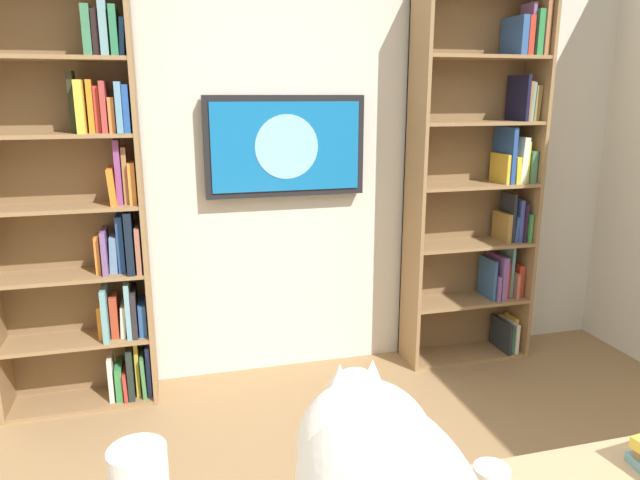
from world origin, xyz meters
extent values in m
cube|color=silver|center=(0.00, -2.23, 1.35)|extent=(4.52, 0.06, 2.70)
cube|color=#937047|center=(-1.54, -2.04, 1.12)|extent=(0.02, 0.28, 2.24)
cube|color=#937047|center=(-0.77, -2.04, 1.12)|extent=(0.02, 0.28, 2.24)
cube|color=brown|center=(-1.16, -2.17, 1.12)|extent=(0.79, 0.01, 2.24)
cube|color=#937047|center=(-1.16, -2.04, 0.01)|extent=(0.75, 0.27, 0.02)
cube|color=#937047|center=(-1.16, -2.04, 0.38)|extent=(0.75, 0.27, 0.02)
cube|color=#937047|center=(-1.16, -2.04, 0.75)|extent=(0.75, 0.27, 0.02)
cube|color=#937047|center=(-1.16, -2.04, 1.12)|extent=(0.75, 0.27, 0.02)
cube|color=#937047|center=(-1.16, -2.04, 1.49)|extent=(0.75, 0.27, 0.02)
cube|color=#937047|center=(-1.16, -2.04, 1.86)|extent=(0.75, 0.27, 0.02)
cube|color=yellow|center=(-1.51, -2.05, 0.13)|extent=(0.03, 0.13, 0.21)
cube|color=beige|center=(-1.48, -2.03, 0.12)|extent=(0.03, 0.22, 0.20)
cube|color=#31734B|center=(-1.45, -2.03, 0.10)|extent=(0.03, 0.21, 0.17)
cube|color=#22292C|center=(-1.42, -2.02, 0.12)|extent=(0.02, 0.24, 0.20)
cube|color=#C03925|center=(-1.50, -2.03, 0.49)|extent=(0.04, 0.14, 0.21)
cube|color=#A3634C|center=(-1.46, -2.05, 0.47)|extent=(0.02, 0.23, 0.17)
cube|color=#649C9D|center=(-1.44, -2.05, 0.56)|extent=(0.02, 0.15, 0.33)
cube|color=#B33022|center=(-1.40, -2.05, 0.50)|extent=(0.04, 0.17, 0.23)
cube|color=#774E8B|center=(-1.36, -2.04, 0.53)|extent=(0.04, 0.22, 0.28)
cube|color=slate|center=(-1.32, -2.02, 0.47)|extent=(0.02, 0.19, 0.16)
cube|color=#30588F|center=(-1.30, -2.04, 0.52)|extent=(0.02, 0.19, 0.26)
cube|color=#3B8541|center=(-1.51, -2.03, 0.85)|extent=(0.02, 0.20, 0.18)
cube|color=#291629|center=(-1.48, -2.03, 0.88)|extent=(0.02, 0.18, 0.24)
cube|color=#3A4D9D|center=(-1.46, -2.05, 0.89)|extent=(0.03, 0.18, 0.26)
cube|color=#324795|center=(-1.43, -2.04, 0.84)|extent=(0.03, 0.18, 0.16)
cube|color=#21262B|center=(-1.41, -2.04, 0.91)|extent=(0.02, 0.16, 0.30)
cube|color=olive|center=(-1.37, -2.04, 0.85)|extent=(0.03, 0.19, 0.18)
cube|color=#447951|center=(-1.50, -2.04, 1.23)|extent=(0.04, 0.20, 0.19)
cube|color=yellow|center=(-1.47, -2.03, 1.25)|extent=(0.02, 0.15, 0.25)
cube|color=silver|center=(-1.43, -2.05, 1.27)|extent=(0.05, 0.22, 0.28)
cube|color=gold|center=(-1.39, -2.05, 1.21)|extent=(0.04, 0.24, 0.16)
cube|color=#24478C|center=(-1.35, -2.04, 1.30)|extent=(0.03, 0.22, 0.33)
cube|color=gold|center=(-1.32, -2.03, 1.22)|extent=(0.02, 0.20, 0.18)
cube|color=olive|center=(-1.50, -2.04, 1.60)|extent=(0.05, 0.17, 0.21)
cube|color=#669E9F|center=(-1.46, -2.03, 1.61)|extent=(0.03, 0.15, 0.22)
cube|color=#97643D|center=(-1.43, -2.04, 1.61)|extent=(0.04, 0.22, 0.23)
cube|color=black|center=(-1.40, -2.02, 1.63)|extent=(0.02, 0.22, 0.26)
cube|color=#A46A45|center=(-1.50, -2.03, 2.02)|extent=(0.03, 0.20, 0.31)
cube|color=#2C8546|center=(-1.47, -2.03, 2.00)|extent=(0.04, 0.19, 0.25)
cube|color=slate|center=(-1.43, -2.03, 2.01)|extent=(0.02, 0.13, 0.29)
cube|color=#BA3325|center=(-1.40, -2.04, 1.98)|extent=(0.04, 0.22, 0.22)
cube|color=#2E5699|center=(-1.35, -2.03, 1.98)|extent=(0.04, 0.23, 0.22)
cube|color=#937047|center=(0.77, -2.04, 1.10)|extent=(0.02, 0.28, 2.19)
cube|color=brown|center=(1.16, -2.17, 1.10)|extent=(0.78, 0.01, 2.19)
cube|color=#937047|center=(1.16, -2.04, 0.01)|extent=(0.74, 0.27, 0.02)
cube|color=#937047|center=(1.16, -2.04, 0.37)|extent=(0.74, 0.27, 0.02)
cube|color=#937047|center=(1.16, -2.04, 0.73)|extent=(0.74, 0.27, 0.02)
cube|color=#937047|center=(1.16, -2.04, 1.10)|extent=(0.74, 0.27, 0.02)
cube|color=#937047|center=(1.16, -2.04, 1.46)|extent=(0.74, 0.27, 0.02)
cube|color=#937047|center=(1.16, -2.04, 1.82)|extent=(0.74, 0.27, 0.02)
cube|color=#344A9F|center=(0.81, -2.04, 0.16)|extent=(0.02, 0.15, 0.29)
cube|color=#448146|center=(0.83, -2.03, 0.14)|extent=(0.03, 0.19, 0.24)
cube|color=gold|center=(0.86, -2.05, 0.18)|extent=(0.02, 0.14, 0.33)
cube|color=#1F2A24|center=(0.90, -2.04, 0.17)|extent=(0.03, 0.21, 0.29)
cube|color=#BA322A|center=(0.93, -2.03, 0.10)|extent=(0.02, 0.20, 0.16)
cube|color=#378442|center=(0.96, -2.04, 0.11)|extent=(0.04, 0.20, 0.19)
cube|color=silver|center=(1.00, -2.02, 0.15)|extent=(0.03, 0.15, 0.25)
cube|color=#2C5698|center=(0.81, -2.03, 0.47)|extent=(0.04, 0.17, 0.18)
cube|color=#282429|center=(0.86, -2.04, 0.51)|extent=(0.03, 0.23, 0.25)
cube|color=#71A4B2|center=(0.88, -2.05, 0.53)|extent=(0.03, 0.23, 0.30)
cube|color=beige|center=(0.91, -2.04, 0.47)|extent=(0.04, 0.16, 0.17)
cube|color=#B33D24|center=(0.96, -2.03, 0.50)|extent=(0.04, 0.13, 0.23)
cube|color=#639EA6|center=(1.00, -2.02, 0.53)|extent=(0.03, 0.23, 0.29)
cube|color=orange|center=(1.03, -2.04, 0.47)|extent=(0.03, 0.14, 0.18)
cube|color=#9C5E4B|center=(0.81, -2.03, 0.87)|extent=(0.02, 0.23, 0.24)
cube|color=black|center=(0.85, -2.02, 0.91)|extent=(0.04, 0.24, 0.33)
cube|color=#254A8C|center=(0.90, -2.04, 0.89)|extent=(0.03, 0.15, 0.30)
cube|color=#698EB3|center=(0.93, -2.04, 0.84)|extent=(0.05, 0.12, 0.19)
cube|color=slate|center=(0.98, -2.04, 0.86)|extent=(0.03, 0.21, 0.23)
cube|color=orange|center=(1.01, -2.04, 0.84)|extent=(0.02, 0.13, 0.19)
cube|color=orange|center=(0.81, -2.04, 1.21)|extent=(0.03, 0.17, 0.21)
cube|color=#A57441|center=(0.84, -2.04, 1.25)|extent=(0.02, 0.12, 0.29)
cube|color=#854081|center=(0.88, -2.05, 1.27)|extent=(0.03, 0.16, 0.33)
cube|color=orange|center=(0.91, -2.04, 1.20)|extent=(0.04, 0.21, 0.19)
cube|color=#244F9F|center=(0.81, -2.03, 1.58)|extent=(0.03, 0.23, 0.23)
cube|color=#5E92B1|center=(0.84, -2.02, 1.59)|extent=(0.03, 0.24, 0.24)
cube|color=orange|center=(0.88, -2.02, 1.55)|extent=(0.03, 0.15, 0.17)
cube|color=#B03B37|center=(0.92, -2.05, 1.59)|extent=(0.03, 0.22, 0.25)
cube|color=#C23B31|center=(0.95, -2.05, 1.58)|extent=(0.03, 0.14, 0.22)
cube|color=orange|center=(0.98, -2.04, 1.60)|extent=(0.03, 0.16, 0.25)
cube|color=gold|center=(1.02, -2.03, 1.59)|extent=(0.04, 0.23, 0.25)
cube|color=black|center=(1.06, -2.04, 1.62)|extent=(0.03, 0.13, 0.30)
cube|color=#2B5092|center=(0.81, -2.03, 1.92)|extent=(0.03, 0.14, 0.18)
cube|color=#2C784E|center=(0.84, -2.05, 1.95)|extent=(0.03, 0.22, 0.23)
cube|color=#6F9EA5|center=(0.89, -2.03, 1.99)|extent=(0.04, 0.15, 0.32)
cube|color=black|center=(0.93, -2.04, 1.94)|extent=(0.03, 0.13, 0.21)
cube|color=#3C7D52|center=(0.96, -2.04, 1.95)|extent=(0.04, 0.13, 0.23)
cube|color=black|center=(-0.02, -2.15, 1.37)|extent=(0.91, 0.06, 0.56)
cube|color=#146BB2|center=(-0.02, -2.12, 1.37)|extent=(0.84, 0.01, 0.49)
cylinder|color=#8CCCEA|center=(-0.02, -2.11, 1.37)|extent=(0.36, 0.00, 0.36)
ellipsoid|color=white|center=(0.29, 0.13, 0.98)|extent=(0.27, 0.29, 0.26)
sphere|color=white|center=(0.29, 0.06, 1.05)|extent=(0.13, 0.13, 0.13)
cone|color=white|center=(0.26, 0.06, 1.09)|extent=(0.06, 0.06, 0.07)
cone|color=white|center=(0.33, 0.06, 1.09)|extent=(0.06, 0.06, 0.07)
cone|color=beige|center=(0.26, 0.07, 1.09)|extent=(0.03, 0.03, 0.05)
cone|color=beige|center=(0.33, 0.07, 1.09)|extent=(0.03, 0.03, 0.05)
camera|label=1|loc=(0.64, 1.08, 1.65)|focal=32.44mm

